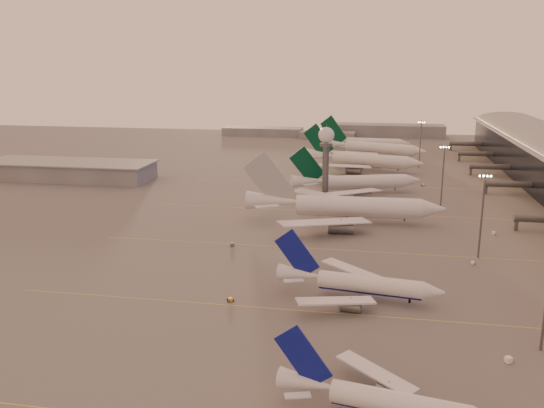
# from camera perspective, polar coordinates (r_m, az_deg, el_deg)

# --- Properties ---
(ground) EXTENTS (700.00, 700.00, 0.00)m
(ground) POSITION_cam_1_polar(r_m,az_deg,el_deg) (125.93, -1.95, -12.06)
(ground) COLOR #5E5B5B
(ground) RESTS_ON ground
(taxiway_markings) EXTENTS (180.00, 185.25, 0.02)m
(taxiway_markings) POSITION_cam_1_polar(r_m,az_deg,el_deg) (175.61, 11.60, -4.65)
(taxiway_markings) COLOR gold
(taxiway_markings) RESTS_ON ground
(hangar) EXTENTS (82.00, 27.00, 8.50)m
(hangar) POSITION_cam_1_polar(r_m,az_deg,el_deg) (293.44, -19.49, 3.19)
(hangar) COLOR slate
(hangar) RESTS_ON ground
(radar_tower) EXTENTS (6.40, 6.40, 31.10)m
(radar_tower) POSITION_cam_1_polar(r_m,az_deg,el_deg) (233.87, 5.37, 5.49)
(radar_tower) COLOR #4E5155
(radar_tower) RESTS_ON ground
(mast_b) EXTENTS (3.60, 0.56, 25.00)m
(mast_b) POSITION_cam_1_polar(r_m,az_deg,el_deg) (173.50, 20.10, -0.73)
(mast_b) COLOR #4E5155
(mast_b) RESTS_ON ground
(mast_c) EXTENTS (3.60, 0.56, 25.00)m
(mast_c) POSITION_cam_1_polar(r_m,az_deg,el_deg) (225.95, 16.57, 2.82)
(mast_c) COLOR #4E5155
(mast_c) RESTS_ON ground
(mast_d) EXTENTS (3.60, 0.56, 25.00)m
(mast_d) POSITION_cam_1_polar(r_m,az_deg,el_deg) (314.25, 14.49, 5.96)
(mast_d) COLOR #4E5155
(mast_d) RESTS_ON ground
(distant_horizon) EXTENTS (165.00, 37.50, 9.00)m
(distant_horizon) POSITION_cam_1_polar(r_m,az_deg,el_deg) (439.24, 7.31, 7.17)
(distant_horizon) COLOR slate
(distant_horizon) RESTS_ON ground
(narrowbody_near) EXTENTS (35.57, 28.15, 14.00)m
(narrowbody_near) POSITION_cam_1_polar(r_m,az_deg,el_deg) (97.34, 10.97, -18.91)
(narrowbody_near) COLOR silver
(narrowbody_near) RESTS_ON ground
(narrowbody_mid) EXTENTS (40.66, 32.26, 15.94)m
(narrowbody_mid) POSITION_cam_1_polar(r_m,az_deg,el_deg) (139.76, 8.51, -8.04)
(narrowbody_mid) COLOR silver
(narrowbody_mid) RESTS_ON ground
(widebody_white) EXTENTS (70.27, 56.24, 24.70)m
(widebody_white) POSITION_cam_1_polar(r_m,az_deg,el_deg) (203.13, 7.19, -0.66)
(widebody_white) COLOR silver
(widebody_white) RESTS_ON ground
(greentail_a) EXTENTS (55.73, 44.33, 20.87)m
(greentail_a) POSITION_cam_1_polar(r_m,az_deg,el_deg) (248.85, 8.41, 1.88)
(greentail_a) COLOR silver
(greentail_a) RESTS_ON ground
(greentail_b) EXTENTS (62.60, 49.92, 23.20)m
(greentail_b) POSITION_cam_1_polar(r_m,az_deg,el_deg) (302.67, 8.92, 4.09)
(greentail_b) COLOR silver
(greentail_b) RESTS_ON ground
(greentail_c) EXTENTS (62.68, 49.79, 23.65)m
(greentail_c) POSITION_cam_1_polar(r_m,az_deg,el_deg) (343.99, 9.86, 5.25)
(greentail_c) COLOR silver
(greentail_c) RESTS_ON ground
(greentail_d) EXTENTS (55.50, 44.71, 20.15)m
(greentail_d) POSITION_cam_1_polar(r_m,az_deg,el_deg) (373.31, 9.34, 5.85)
(greentail_d) COLOR silver
(greentail_d) RESTS_ON ground
(gsv_catering_a) EXTENTS (6.18, 4.83, 4.65)m
(gsv_catering_a) POSITION_cam_1_polar(r_m,az_deg,el_deg) (120.07, 22.54, -13.34)
(gsv_catering_a) COLOR white
(gsv_catering_a) RESTS_ON ground
(gsv_tug_mid) EXTENTS (3.19, 3.55, 0.87)m
(gsv_tug_mid) POSITION_cam_1_polar(r_m,az_deg,el_deg) (138.10, -4.15, -9.45)
(gsv_tug_mid) COLOR gold
(gsv_tug_mid) RESTS_ON ground
(gsv_truck_b) EXTENTS (5.02, 3.43, 1.91)m
(gsv_truck_b) POSITION_cam_1_polar(r_m,az_deg,el_deg) (170.57, 19.40, -5.40)
(gsv_truck_b) COLOR white
(gsv_truck_b) RESTS_ON ground
(gsv_truck_c) EXTENTS (6.14, 4.22, 2.34)m
(gsv_truck_c) POSITION_cam_1_polar(r_m,az_deg,el_deg) (177.13, -3.83, -3.82)
(gsv_truck_c) COLOR #585A5D
(gsv_truck_c) RESTS_ON ground
(gsv_catering_b) EXTENTS (5.12, 2.72, 4.06)m
(gsv_catering_b) POSITION_cam_1_polar(r_m,az_deg,el_deg) (201.60, 21.19, -2.30)
(gsv_catering_b) COLOR white
(gsv_catering_b) RESTS_ON ground
(gsv_tug_far) EXTENTS (3.90, 3.60, 0.96)m
(gsv_tug_far) POSITION_cam_1_polar(r_m,az_deg,el_deg) (219.08, 4.34, -0.53)
(gsv_tug_far) COLOR #585A5D
(gsv_tug_far) RESTS_ON ground
(gsv_truck_d) EXTENTS (3.13, 6.19, 2.38)m
(gsv_truck_d) POSITION_cam_1_polar(r_m,az_deg,el_deg) (244.72, 0.04, 1.23)
(gsv_truck_d) COLOR white
(gsv_truck_d) RESTS_ON ground
(gsv_tug_hangar) EXTENTS (3.43, 2.58, 0.87)m
(gsv_tug_hangar) POSITION_cam_1_polar(r_m,az_deg,el_deg) (270.09, 14.76, 1.82)
(gsv_tug_hangar) COLOR white
(gsv_tug_hangar) RESTS_ON ground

